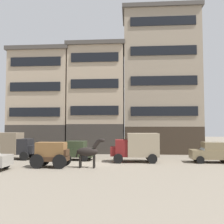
{
  "coord_description": "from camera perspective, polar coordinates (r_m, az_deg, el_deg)",
  "views": [
    {
      "loc": [
        3.22,
        -21.01,
        3.2
      ],
      "look_at": [
        1.59,
        1.97,
        4.63
      ],
      "focal_mm": 38.64,
      "sensor_mm": 36.0,
      "label": 1
    }
  ],
  "objects": [
    {
      "name": "cargo_wagon",
      "position": [
        19.98,
        -14.05,
        -9.34
      ],
      "size": [
        2.92,
        1.54,
        1.98
      ],
      "color": "#3D2819",
      "rests_on": "ground_plane"
    },
    {
      "name": "delivery_truck_near",
      "position": [
        22.41,
        5.78,
        -8.07
      ],
      "size": [
        4.41,
        2.27,
        2.62
      ],
      "color": "maroon",
      "rests_on": "ground_plane"
    },
    {
      "name": "ground_plane",
      "position": [
        21.49,
        -4.71,
        -12.09
      ],
      "size": [
        120.0,
        120.0,
        0.0
      ],
      "primitive_type": "plane",
      "color": "slate"
    },
    {
      "name": "sedan_parked_curb",
      "position": [
        23.91,
        -8.71,
        -8.99
      ],
      "size": [
        3.82,
        2.11,
        1.83
      ],
      "color": "#2D3823",
      "rests_on": "ground_plane"
    },
    {
      "name": "fire_hydrant_curbside",
      "position": [
        27.42,
        20.27,
        -9.13
      ],
      "size": [
        0.24,
        0.24,
        0.83
      ],
      "color": "maroon",
      "rests_on": "ground_plane"
    },
    {
      "name": "delivery_truck_far",
      "position": [
        26.24,
        -22.58,
        -7.16
      ],
      "size": [
        4.37,
        2.17,
        2.62
      ],
      "color": "black",
      "rests_on": "ground_plane"
    },
    {
      "name": "pedestrian_officer",
      "position": [
        26.63,
        7.9,
        -8.29
      ],
      "size": [
        0.46,
        0.46,
        1.79
      ],
      "color": "black",
      "rests_on": "ground_plane"
    },
    {
      "name": "building_far_left",
      "position": [
        33.06,
        -16.11,
        2.6
      ],
      "size": [
        7.93,
        5.66,
        13.21
      ],
      "color": "#38332D",
      "rests_on": "ground_plane"
    },
    {
      "name": "building_center_right",
      "position": [
        31.67,
        11.44,
        7.23
      ],
      "size": [
        9.69,
        5.66,
        18.08
      ],
      "color": "#33281E",
      "rests_on": "ground_plane"
    },
    {
      "name": "draft_horse",
      "position": [
        19.27,
        -5.57,
        -9.28
      ],
      "size": [
        2.34,
        0.63,
        2.3
      ],
      "color": "black",
      "rests_on": "ground_plane"
    },
    {
      "name": "building_center_left",
      "position": [
        31.34,
        -3.49,
        3.21
      ],
      "size": [
        7.33,
        5.66,
        13.66
      ],
      "color": "#38332D",
      "rests_on": "ground_plane"
    },
    {
      "name": "sedan_dark",
      "position": [
        23.75,
        22.55,
        -8.8
      ],
      "size": [
        3.74,
        1.94,
        1.83
      ],
      "color": "#7A6B4C",
      "rests_on": "ground_plane"
    }
  ]
}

